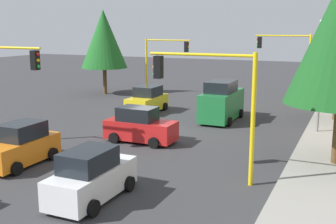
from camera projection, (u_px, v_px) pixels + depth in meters
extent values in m
plane|color=#353538|center=(152.00, 133.00, 25.46)|extent=(120.00, 120.00, 0.00)
cylinder|color=yellow|center=(309.00, 70.00, 34.37)|extent=(0.18, 0.18, 5.80)
cylinder|color=yellow|center=(283.00, 36.00, 34.73)|extent=(0.12, 4.50, 0.12)
cube|color=black|center=(260.00, 42.00, 35.61)|extent=(0.36, 0.32, 0.96)
sphere|color=red|center=(258.00, 39.00, 35.62)|extent=(0.18, 0.18, 0.18)
sphere|color=yellow|center=(258.00, 42.00, 35.68)|extent=(0.18, 0.18, 0.18)
sphere|color=green|center=(257.00, 46.00, 35.74)|extent=(0.18, 0.18, 0.18)
cylinder|color=yellow|center=(5.00, 48.00, 21.16)|extent=(0.12, 4.50, 0.12)
cube|color=black|center=(35.00, 60.00, 20.52)|extent=(0.36, 0.32, 0.96)
sphere|color=red|center=(38.00, 54.00, 20.38)|extent=(0.18, 0.18, 0.18)
sphere|color=yellow|center=(38.00, 60.00, 20.44)|extent=(0.18, 0.18, 0.18)
sphere|color=green|center=(38.00, 66.00, 20.50)|extent=(0.18, 0.18, 0.18)
cylinder|color=yellow|center=(147.00, 66.00, 40.47)|extent=(0.18, 0.18, 5.31)
cylinder|color=yellow|center=(168.00, 40.00, 39.06)|extent=(0.12, 4.50, 0.12)
cube|color=black|center=(186.00, 47.00, 38.42)|extent=(0.36, 0.32, 0.96)
sphere|color=red|center=(188.00, 44.00, 38.28)|extent=(0.18, 0.18, 0.18)
sphere|color=yellow|center=(188.00, 47.00, 38.34)|extent=(0.18, 0.18, 0.18)
sphere|color=green|center=(188.00, 50.00, 38.40)|extent=(0.18, 0.18, 0.18)
cylinder|color=yellow|center=(253.00, 121.00, 16.54)|extent=(0.18, 0.18, 5.38)
cylinder|color=yellow|center=(200.00, 55.00, 16.95)|extent=(0.12, 4.50, 0.12)
cube|color=black|center=(158.00, 67.00, 17.82)|extent=(0.36, 0.32, 0.96)
sphere|color=red|center=(155.00, 60.00, 17.84)|extent=(0.18, 0.18, 0.18)
sphere|color=yellow|center=(155.00, 67.00, 17.90)|extent=(0.18, 0.18, 0.18)
sphere|color=green|center=(155.00, 74.00, 17.95)|extent=(0.18, 0.18, 0.18)
cylinder|color=slate|center=(321.00, 76.00, 24.63)|extent=(0.14, 0.14, 7.00)
cylinder|color=slate|center=(324.00, 19.00, 23.17)|extent=(1.80, 0.10, 0.10)
ellipsoid|color=silver|center=(322.00, 21.00, 22.40)|extent=(0.56, 0.28, 0.20)
cylinder|color=brown|center=(336.00, 83.00, 37.42)|extent=(0.36, 0.36, 2.93)
cylinder|color=brown|center=(105.00, 80.00, 40.35)|extent=(0.36, 0.36, 2.73)
cone|color=#1E6023|center=(104.00, 39.00, 39.57)|extent=(4.37, 4.37, 5.47)
cylinder|color=brown|center=(336.00, 101.00, 28.29)|extent=(0.36, 0.36, 2.92)
cube|color=#1E7238|center=(222.00, 105.00, 28.79)|extent=(4.80, 1.90, 1.85)
cube|color=black|center=(221.00, 87.00, 28.31)|extent=(2.50, 1.67, 0.76)
cylinder|color=black|center=(214.00, 111.00, 30.68)|extent=(0.60, 0.20, 0.60)
cylinder|color=black|center=(241.00, 113.00, 29.86)|extent=(0.60, 0.20, 0.60)
cylinder|color=black|center=(200.00, 119.00, 28.02)|extent=(0.60, 0.20, 0.60)
cylinder|color=black|center=(230.00, 122.00, 27.21)|extent=(0.60, 0.20, 0.60)
cube|color=white|center=(92.00, 182.00, 15.53)|extent=(4.00, 1.61, 1.05)
cube|color=black|center=(88.00, 160.00, 15.17)|extent=(2.08, 1.42, 0.76)
cylinder|color=black|center=(92.00, 177.00, 17.07)|extent=(0.60, 0.20, 0.60)
cylinder|color=black|center=(129.00, 184.00, 16.37)|extent=(0.60, 0.20, 0.60)
cylinder|color=black|center=(52.00, 200.00, 14.85)|extent=(0.60, 0.20, 0.60)
cylinder|color=black|center=(93.00, 208.00, 14.15)|extent=(0.60, 0.20, 0.60)
cube|color=red|center=(141.00, 130.00, 23.40)|extent=(1.62, 3.97, 1.05)
cube|color=black|center=(137.00, 114.00, 23.30)|extent=(1.43, 2.06, 0.76)
cylinder|color=black|center=(167.00, 135.00, 23.76)|extent=(0.20, 0.60, 0.60)
cylinder|color=black|center=(154.00, 143.00, 22.20)|extent=(0.20, 0.60, 0.60)
cylinder|color=black|center=(129.00, 131.00, 24.76)|extent=(0.20, 0.60, 0.60)
cylinder|color=black|center=(114.00, 138.00, 23.20)|extent=(0.20, 0.60, 0.60)
cube|color=yellow|center=(147.00, 103.00, 31.69)|extent=(3.95, 1.78, 1.05)
cube|color=black|center=(148.00, 91.00, 31.69)|extent=(2.05, 1.57, 0.76)
cylinder|color=black|center=(151.00, 112.00, 30.29)|extent=(0.60, 0.20, 0.60)
cylinder|color=black|center=(128.00, 110.00, 31.06)|extent=(0.60, 0.20, 0.60)
cylinder|color=black|center=(165.00, 106.00, 32.48)|extent=(0.60, 0.20, 0.60)
cylinder|color=black|center=(143.00, 105.00, 33.24)|extent=(0.60, 0.20, 0.60)
cube|color=orange|center=(20.00, 150.00, 19.49)|extent=(3.85, 1.68, 1.05)
cube|color=black|center=(22.00, 131.00, 19.48)|extent=(2.00, 1.48, 0.76)
cylinder|color=black|center=(17.00, 169.00, 18.13)|extent=(0.60, 0.20, 0.60)
cylinder|color=black|center=(53.00, 154.00, 20.27)|extent=(0.60, 0.20, 0.60)
cylinder|color=black|center=(24.00, 149.00, 20.99)|extent=(0.60, 0.20, 0.60)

